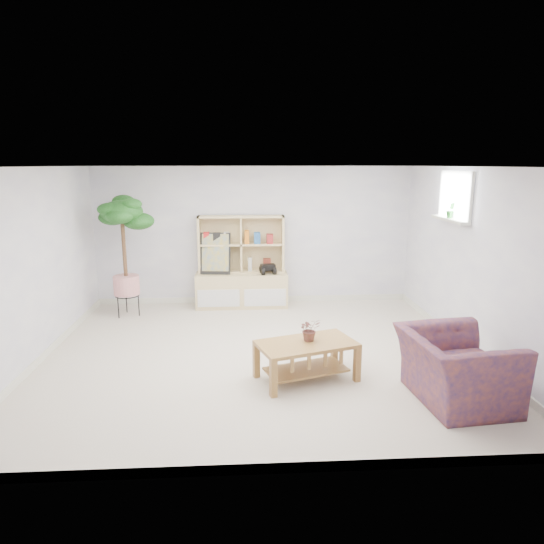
{
  "coord_description": "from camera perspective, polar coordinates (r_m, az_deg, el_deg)",
  "views": [
    {
      "loc": [
        -0.19,
        -5.93,
        2.43
      ],
      "look_at": [
        0.19,
        0.28,
        1.04
      ],
      "focal_mm": 32.0,
      "sensor_mm": 36.0,
      "label": 1
    }
  ],
  "objects": [
    {
      "name": "floor",
      "position": [
        6.41,
        -1.53,
        -9.69
      ],
      "size": [
        5.5,
        5.0,
        0.01
      ],
      "primitive_type": "cube",
      "color": "silver",
      "rests_on": "ground"
    },
    {
      "name": "ceiling",
      "position": [
        5.94,
        -1.67,
        12.29
      ],
      "size": [
        5.5,
        5.0,
        0.01
      ],
      "primitive_type": "cube",
      "color": "white",
      "rests_on": "walls"
    },
    {
      "name": "walls",
      "position": [
        6.06,
        -1.6,
        0.87
      ],
      "size": [
        5.51,
        5.01,
        2.4
      ],
      "color": "white",
      "rests_on": "floor"
    },
    {
      "name": "baseboard",
      "position": [
        6.39,
        -1.54,
        -9.27
      ],
      "size": [
        5.5,
        5.0,
        0.1
      ],
      "primitive_type": null,
      "color": "silver",
      "rests_on": "floor"
    },
    {
      "name": "window",
      "position": [
        7.17,
        20.82,
        8.33
      ],
      "size": [
        0.1,
        0.98,
        0.68
      ],
      "primitive_type": null,
      "color": "#C7D9FF",
      "rests_on": "walls"
    },
    {
      "name": "window_sill",
      "position": [
        7.17,
        20.18,
        5.81
      ],
      "size": [
        0.14,
        1.0,
        0.04
      ],
      "primitive_type": "cube",
      "color": "silver",
      "rests_on": "walls"
    },
    {
      "name": "storage_unit",
      "position": [
        8.34,
        -3.62,
        1.18
      ],
      "size": [
        1.57,
        0.53,
        1.57
      ],
      "primitive_type": null,
      "color": "tan",
      "rests_on": "floor"
    },
    {
      "name": "poster",
      "position": [
        8.29,
        -6.68,
        2.17
      ],
      "size": [
        0.52,
        0.17,
        0.71
      ],
      "primitive_type": null,
      "rotation": [
        0.0,
        0.0,
        -0.11
      ],
      "color": "gold",
      "rests_on": "storage_unit"
    },
    {
      "name": "toy_truck",
      "position": [
        8.29,
        -0.5,
        0.42
      ],
      "size": [
        0.39,
        0.3,
        0.19
      ],
      "primitive_type": null,
      "rotation": [
        0.0,
        0.0,
        0.16
      ],
      "color": "black",
      "rests_on": "storage_unit"
    },
    {
      "name": "coffee_table",
      "position": [
        5.66,
        4.05,
        -10.38
      ],
      "size": [
        1.23,
        0.92,
        0.45
      ],
      "primitive_type": null,
      "rotation": [
        0.0,
        0.0,
        0.32
      ],
      "color": "brown",
      "rests_on": "floor"
    },
    {
      "name": "table_plant",
      "position": [
        5.59,
        4.46,
        -6.75
      ],
      "size": [
        0.29,
        0.27,
        0.27
      ],
      "primitive_type": "imported",
      "rotation": [
        0.0,
        0.0,
        0.3
      ],
      "color": "#0F4B14",
      "rests_on": "coffee_table"
    },
    {
      "name": "floor_tree",
      "position": [
        8.1,
        -16.95,
        1.71
      ],
      "size": [
        0.84,
        0.84,
        1.96
      ],
      "primitive_type": null,
      "rotation": [
        0.0,
        0.0,
        -0.17
      ],
      "color": "#13450F",
      "rests_on": "floor"
    },
    {
      "name": "armchair",
      "position": [
        5.44,
        20.86,
        -10.03
      ],
      "size": [
        1.08,
        1.21,
        0.83
      ],
      "primitive_type": "imported",
      "rotation": [
        0.0,
        0.0,
        1.67
      ],
      "color": "navy",
      "rests_on": "floor"
    },
    {
      "name": "sill_plant",
      "position": [
        7.15,
        20.3,
        6.83
      ],
      "size": [
        0.14,
        0.12,
        0.22
      ],
      "primitive_type": "imported",
      "rotation": [
        0.0,
        0.0,
        -0.24
      ],
      "color": "#13450F",
      "rests_on": "window_sill"
    }
  ]
}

